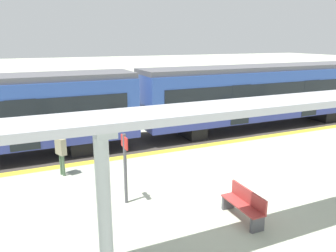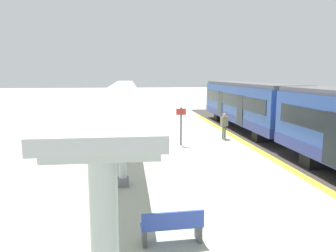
{
  "view_description": "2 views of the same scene",
  "coord_description": "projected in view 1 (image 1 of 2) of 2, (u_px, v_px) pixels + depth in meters",
  "views": [
    {
      "loc": [
        9.24,
        -5.36,
        4.87
      ],
      "look_at": [
        -1.44,
        -0.56,
        1.81
      ],
      "focal_mm": 35.49,
      "sensor_mm": 36.0,
      "label": 1
    },
    {
      "loc": [
        3.21,
        15.51,
        4.05
      ],
      "look_at": [
        1.04,
        -2.29,
        1.2
      ],
      "focal_mm": 34.6,
      "sensor_mm": 36.0,
      "label": 2
    }
  ],
  "objects": [
    {
      "name": "tactile_edge_strip",
      "position": [
        159.0,
        152.0,
        14.78
      ],
      "size": [
        0.44,
        31.48,
        0.01
      ],
      "primitive_type": "cube",
      "color": "gold",
      "rests_on": "ground"
    },
    {
      "name": "bench_near_end",
      "position": [
        244.0,
        204.0,
        9.2
      ],
      "size": [
        1.5,
        0.45,
        0.86
      ],
      "color": "#99312F",
      "rests_on": "ground"
    },
    {
      "name": "canopy_pillar_second",
      "position": [
        104.0,
        209.0,
        6.38
      ],
      "size": [
        1.1,
        0.44,
        3.38
      ],
      "color": "slate",
      "rests_on": "ground"
    },
    {
      "name": "passenger_waiting_near_edge",
      "position": [
        61.0,
        149.0,
        12.04
      ],
      "size": [
        0.52,
        0.37,
        1.64
      ],
      "color": "#466246",
      "rests_on": "ground"
    },
    {
      "name": "canopy_beam",
      "position": [
        280.0,
        103.0,
        7.59
      ],
      "size": [
        1.2,
        25.57,
        0.16
      ],
      "primitive_type": "cube",
      "color": "#A8AAB2",
      "rests_on": "canopy_pillar_nearest"
    },
    {
      "name": "platform_info_sign",
      "position": [
        125.0,
        162.0,
        9.89
      ],
      "size": [
        0.56,
        0.1,
        2.2
      ],
      "color": "#4C4C51",
      "rests_on": "ground"
    },
    {
      "name": "ground_plane",
      "position": [
        200.0,
        184.0,
        11.51
      ],
      "size": [
        176.0,
        176.0,
        0.0
      ],
      "primitive_type": "plane",
      "color": "#A7AD97"
    },
    {
      "name": "train_far_carriage",
      "position": [
        261.0,
        95.0,
        18.71
      ],
      "size": [
        2.65,
        14.22,
        3.48
      ],
      "color": "#2A4A99",
      "rests_on": "ground"
    },
    {
      "name": "trackbed",
      "position": [
        144.0,
        141.0,
        16.38
      ],
      "size": [
        3.2,
        43.48,
        0.01
      ],
      "primitive_type": "cube",
      "color": "#38332D",
      "rests_on": "ground"
    }
  ]
}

